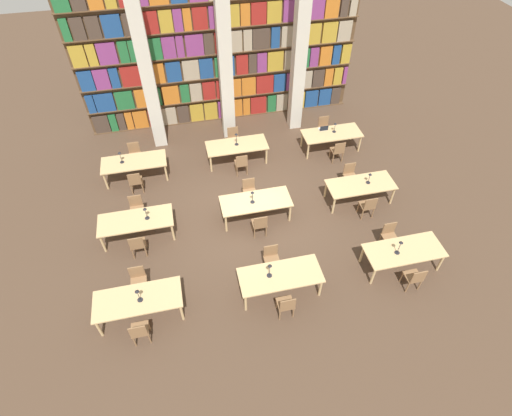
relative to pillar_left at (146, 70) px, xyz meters
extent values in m
plane|color=#4C3828|center=(2.68, -4.61, -3.00)|extent=(40.00, 40.00, 0.00)
cube|color=brown|center=(2.68, 1.24, -0.25)|extent=(10.53, 0.06, 5.50)
cube|color=brown|center=(2.68, 1.24, -2.98)|extent=(10.53, 0.35, 0.03)
cube|color=#47382D|center=(-2.19, 1.20, -2.60)|extent=(0.58, 0.20, 0.74)
cube|color=#236B38|center=(-1.74, 1.20, -2.60)|extent=(0.27, 0.20, 0.74)
cube|color=#47382D|center=(-1.43, 1.20, -2.60)|extent=(0.26, 0.20, 0.74)
cube|color=orange|center=(-1.13, 1.20, -2.60)|extent=(0.27, 0.20, 0.74)
cube|color=orange|center=(-0.68, 1.20, -2.60)|extent=(0.54, 0.20, 0.74)
cube|color=maroon|center=(-0.14, 1.20, -2.60)|extent=(0.44, 0.20, 0.74)
cube|color=tan|center=(0.42, 1.20, -2.60)|extent=(0.63, 0.20, 0.74)
cube|color=#47382D|center=(1.01, 1.20, -2.60)|extent=(0.44, 0.20, 0.74)
cube|color=#B7932D|center=(1.56, 1.20, -2.60)|extent=(0.52, 0.20, 0.74)
cube|color=#B7932D|center=(2.14, 1.20, -2.60)|extent=(0.52, 0.20, 0.74)
cube|color=#84387A|center=(2.73, 1.20, -2.60)|extent=(0.55, 0.20, 0.74)
cube|color=orange|center=(3.26, 1.20, -2.60)|extent=(0.37, 0.20, 0.74)
cube|color=orange|center=(3.63, 1.20, -2.60)|extent=(0.29, 0.20, 0.74)
cube|color=maroon|center=(4.13, 1.20, -2.60)|extent=(0.65, 0.20, 0.74)
cube|color=#236B38|center=(4.71, 1.20, -2.60)|extent=(0.35, 0.20, 0.74)
cube|color=tan|center=(5.15, 1.20, -2.60)|extent=(0.47, 0.20, 0.74)
cube|color=#B7932D|center=(5.80, 1.20, -2.60)|extent=(0.68, 0.20, 0.74)
cube|color=navy|center=(6.46, 1.20, -2.60)|extent=(0.56, 0.20, 0.74)
cube|color=navy|center=(7.06, 1.20, -2.60)|extent=(0.53, 0.20, 0.74)
cube|color=#47382D|center=(7.54, 1.20, -2.60)|extent=(0.40, 0.20, 0.74)
cube|color=brown|center=(2.68, 1.24, -2.07)|extent=(10.53, 0.35, 0.03)
cube|color=navy|center=(-2.35, 1.20, -1.69)|extent=(0.28, 0.20, 0.73)
cube|color=navy|center=(-1.83, 1.20, -1.69)|extent=(0.69, 0.20, 0.73)
cube|color=#236B38|center=(-1.10, 1.20, -1.69)|extent=(0.65, 0.20, 0.73)
cube|color=orange|center=(-0.38, 1.20, -1.69)|extent=(0.64, 0.20, 0.73)
cube|color=#236B38|center=(0.15, 1.20, -1.69)|extent=(0.26, 0.20, 0.73)
cube|color=orange|center=(0.65, 1.20, -1.69)|extent=(0.62, 0.20, 0.73)
cube|color=#236B38|center=(1.20, 1.20, -1.69)|extent=(0.34, 0.20, 0.73)
cube|color=tan|center=(1.63, 1.20, -1.69)|extent=(0.44, 0.20, 0.73)
cube|color=maroon|center=(2.14, 1.20, -1.69)|extent=(0.49, 0.20, 0.73)
cube|color=maroon|center=(2.66, 1.20, -1.69)|extent=(0.46, 0.20, 0.73)
cube|color=orange|center=(3.20, 1.20, -1.69)|extent=(0.45, 0.20, 0.73)
cube|color=orange|center=(3.74, 1.20, -1.69)|extent=(0.56, 0.20, 0.73)
cube|color=maroon|center=(4.40, 1.20, -1.69)|extent=(0.70, 0.20, 0.73)
cube|color=navy|center=(5.01, 1.20, -1.69)|extent=(0.49, 0.20, 0.73)
cube|color=#84387A|center=(5.48, 1.20, -1.69)|extent=(0.36, 0.20, 0.73)
cube|color=#47382D|center=(5.88, 1.20, -1.69)|extent=(0.29, 0.20, 0.73)
cube|color=tan|center=(6.22, 1.20, -1.69)|extent=(0.32, 0.20, 0.73)
cube|color=#47382D|center=(6.66, 1.20, -1.69)|extent=(0.48, 0.20, 0.73)
cube|color=orange|center=(7.11, 1.20, -1.69)|extent=(0.34, 0.20, 0.73)
cube|color=#B7932D|center=(7.51, 1.20, -1.69)|extent=(0.35, 0.20, 0.73)
cube|color=#84387A|center=(7.82, 1.20, -1.69)|extent=(0.15, 0.20, 0.73)
cube|color=brown|center=(2.68, 1.24, -1.15)|extent=(10.53, 0.35, 0.03)
cube|color=navy|center=(-2.23, 1.20, -0.76)|extent=(0.50, 0.20, 0.76)
cube|color=#84387A|center=(-1.69, 1.20, -0.76)|extent=(0.52, 0.20, 0.76)
cube|color=navy|center=(-1.24, 1.20, -0.76)|extent=(0.31, 0.20, 0.76)
cube|color=maroon|center=(-0.67, 1.20, -0.76)|extent=(0.67, 0.20, 0.76)
cube|color=orange|center=(-0.10, 1.20, -0.76)|extent=(0.37, 0.20, 0.76)
cube|color=orange|center=(0.33, 1.20, -0.76)|extent=(0.44, 0.20, 0.76)
cube|color=navy|center=(0.89, 1.20, -0.76)|extent=(0.54, 0.20, 0.76)
cube|color=tan|center=(1.54, 1.20, -0.76)|extent=(0.60, 0.20, 0.76)
cube|color=navy|center=(2.11, 1.20, -0.76)|extent=(0.51, 0.20, 0.76)
cube|color=#236B38|center=(2.63, 1.20, -0.76)|extent=(0.38, 0.20, 0.76)
cube|color=navy|center=(3.03, 1.20, -0.76)|extent=(0.31, 0.20, 0.76)
cube|color=maroon|center=(3.49, 1.20, -0.76)|extent=(0.45, 0.20, 0.76)
cube|color=#47382D|center=(3.90, 1.20, -0.76)|extent=(0.31, 0.20, 0.76)
cube|color=#84387A|center=(4.27, 1.20, -0.76)|extent=(0.37, 0.20, 0.76)
cube|color=#B7932D|center=(4.80, 1.20, -0.76)|extent=(0.62, 0.20, 0.76)
cube|color=tan|center=(5.37, 1.20, -0.76)|extent=(0.39, 0.20, 0.76)
cube|color=#236B38|center=(5.89, 1.20, -0.76)|extent=(0.57, 0.20, 0.76)
cube|color=#84387A|center=(6.38, 1.20, -0.76)|extent=(0.34, 0.20, 0.76)
cube|color=orange|center=(6.86, 1.20, -0.76)|extent=(0.48, 0.20, 0.76)
cube|color=navy|center=(7.30, 1.20, -0.76)|extent=(0.31, 0.20, 0.76)
cube|color=#B7932D|center=(7.71, 1.20, -0.76)|extent=(0.37, 0.20, 0.76)
cube|color=brown|center=(2.68, 1.24, -0.23)|extent=(10.53, 0.35, 0.03)
cube|color=#B7932D|center=(-2.23, 1.20, 0.16)|extent=(0.50, 0.20, 0.76)
cube|color=#B7932D|center=(-1.78, 1.20, 0.16)|extent=(0.31, 0.20, 0.76)
cube|color=#84387A|center=(-1.26, 1.20, 0.16)|extent=(0.64, 0.20, 0.76)
cube|color=#236B38|center=(-0.71, 1.20, 0.16)|extent=(0.32, 0.20, 0.76)
cube|color=#236B38|center=(-0.26, 1.20, 0.16)|extent=(0.52, 0.20, 0.76)
cube|color=#236B38|center=(0.34, 1.20, 0.16)|extent=(0.52, 0.20, 0.76)
cube|color=#84387A|center=(0.86, 1.20, 0.16)|extent=(0.46, 0.20, 0.76)
cube|color=#84387A|center=(1.26, 1.20, 0.16)|extent=(0.26, 0.20, 0.76)
cube|color=#84387A|center=(1.77, 1.20, 0.16)|extent=(0.63, 0.20, 0.76)
cube|color=#47382D|center=(2.29, 1.20, 0.16)|extent=(0.34, 0.20, 0.76)
cube|color=maroon|center=(2.78, 1.20, 0.16)|extent=(0.54, 0.20, 0.76)
cube|color=tan|center=(3.32, 1.20, 0.16)|extent=(0.39, 0.20, 0.76)
cube|color=tan|center=(3.72, 1.20, 0.16)|extent=(0.32, 0.20, 0.76)
cube|color=#47382D|center=(4.23, 1.20, 0.16)|extent=(0.64, 0.20, 0.76)
cube|color=navy|center=(4.77, 1.20, 0.16)|extent=(0.32, 0.20, 0.76)
cube|color=tan|center=(5.24, 1.20, 0.16)|extent=(0.48, 0.20, 0.76)
cube|color=#84387A|center=(5.81, 1.20, 0.16)|extent=(0.50, 0.20, 0.76)
cube|color=#B7932D|center=(6.31, 1.20, 0.16)|extent=(0.46, 0.20, 0.76)
cube|color=#B7932D|center=(6.89, 1.20, 0.16)|extent=(0.57, 0.20, 0.76)
cube|color=tan|center=(7.49, 1.20, 0.16)|extent=(0.53, 0.20, 0.76)
cube|color=brown|center=(2.68, 1.24, 0.68)|extent=(10.53, 0.35, 0.03)
cube|color=#236B38|center=(-2.35, 1.20, 1.06)|extent=(0.26, 0.20, 0.73)
cube|color=#47382D|center=(-1.96, 1.20, 1.06)|extent=(0.41, 0.20, 0.73)
cube|color=#47382D|center=(-1.47, 1.20, 1.06)|extent=(0.44, 0.20, 0.73)
cube|color=navy|center=(-0.88, 1.20, 1.06)|extent=(0.62, 0.20, 0.73)
cube|color=#47382D|center=(-0.25, 1.20, 1.06)|extent=(0.51, 0.20, 0.73)
cube|color=maroon|center=(0.34, 1.20, 1.06)|extent=(0.59, 0.20, 0.73)
cube|color=#B7932D|center=(0.90, 1.20, 1.06)|extent=(0.44, 0.20, 0.73)
cube|color=#84387A|center=(1.30, 1.20, 1.06)|extent=(0.30, 0.20, 0.73)
cube|color=orange|center=(1.62, 1.20, 1.06)|extent=(0.27, 0.20, 0.73)
cube|color=maroon|center=(2.06, 1.20, 1.06)|extent=(0.51, 0.20, 0.73)
cube|color=#84387A|center=(2.57, 1.20, 1.06)|extent=(0.40, 0.20, 0.73)
cube|color=#B7932D|center=(3.12, 1.20, 1.06)|extent=(0.64, 0.20, 0.73)
cube|color=orange|center=(3.65, 1.20, 1.06)|extent=(0.34, 0.20, 0.73)
cube|color=maroon|center=(4.13, 1.20, 1.06)|extent=(0.55, 0.20, 0.73)
cube|color=#B7932D|center=(4.70, 1.20, 1.06)|extent=(0.52, 0.20, 0.73)
cube|color=#84387A|center=(5.29, 1.20, 1.06)|extent=(0.53, 0.20, 0.73)
cube|color=navy|center=(5.82, 1.20, 1.06)|extent=(0.45, 0.20, 0.73)
cube|color=#84387A|center=(6.32, 1.20, 1.06)|extent=(0.48, 0.20, 0.73)
cube|color=orange|center=(6.86, 1.20, 1.06)|extent=(0.52, 0.20, 0.73)
cube|color=#47382D|center=(7.34, 1.20, 1.06)|extent=(0.29, 0.20, 0.73)
cube|color=tan|center=(7.69, 1.20, 1.06)|extent=(0.27, 0.20, 0.73)
cube|color=brown|center=(2.68, 1.24, 1.60)|extent=(10.53, 0.35, 0.03)
cube|color=beige|center=(0.00, 0.00, 0.00)|extent=(0.46, 0.46, 6.00)
cube|color=beige|center=(2.68, 0.00, 0.00)|extent=(0.46, 0.46, 6.00)
cube|color=beige|center=(5.36, 0.00, 0.00)|extent=(0.46, 0.46, 6.00)
cube|color=tan|center=(-0.89, -7.36, -2.29)|extent=(2.18, 0.92, 0.04)
cylinder|color=tan|center=(-1.91, -7.74, -2.66)|extent=(0.07, 0.07, 0.69)
cylinder|color=tan|center=(0.12, -7.74, -2.66)|extent=(0.07, 0.07, 0.69)
cylinder|color=tan|center=(-1.91, -6.98, -2.66)|extent=(0.07, 0.07, 0.69)
cylinder|color=tan|center=(0.12, -6.98, -2.66)|extent=(0.07, 0.07, 0.69)
cylinder|color=olive|center=(-1.08, -7.87, -2.79)|extent=(0.04, 0.04, 0.43)
cylinder|color=olive|center=(-0.72, -7.87, -2.79)|extent=(0.04, 0.04, 0.43)
cylinder|color=olive|center=(-1.08, -8.21, -2.79)|extent=(0.04, 0.04, 0.43)
cylinder|color=olive|center=(-0.72, -8.21, -2.79)|extent=(0.04, 0.04, 0.43)
cube|color=olive|center=(-0.90, -8.04, -2.55)|extent=(0.42, 0.40, 0.04)
cube|color=olive|center=(-0.90, -8.23, -2.32)|extent=(0.40, 0.03, 0.42)
cylinder|color=olive|center=(-0.72, -6.85, -2.79)|extent=(0.04, 0.04, 0.43)
cylinder|color=olive|center=(-1.08, -6.85, -2.79)|extent=(0.04, 0.04, 0.43)
cylinder|color=olive|center=(-0.72, -6.51, -2.79)|extent=(0.04, 0.04, 0.43)
cylinder|color=olive|center=(-1.08, -6.51, -2.79)|extent=(0.04, 0.04, 0.43)
cube|color=olive|center=(-0.90, -6.68, -2.55)|extent=(0.42, 0.40, 0.04)
cube|color=olive|center=(-0.90, -6.50, -2.32)|extent=(0.40, 0.03, 0.42)
cylinder|color=#232328|center=(-0.82, -7.41, -2.27)|extent=(0.14, 0.14, 0.01)
cylinder|color=#232328|center=(-0.82, -7.41, -2.08)|extent=(0.02, 0.02, 0.36)
cone|color=#232328|center=(-0.82, -7.41, -1.86)|extent=(0.11, 0.11, 0.07)
cube|color=tan|center=(2.76, -7.45, -2.29)|extent=(2.18, 0.92, 0.04)
cylinder|color=tan|center=(1.75, -7.83, -2.66)|extent=(0.07, 0.07, 0.69)
cylinder|color=tan|center=(3.77, -7.83, -2.66)|extent=(0.07, 0.07, 0.69)
cylinder|color=tan|center=(1.75, -7.07, -2.66)|extent=(0.07, 0.07, 0.69)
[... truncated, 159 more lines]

